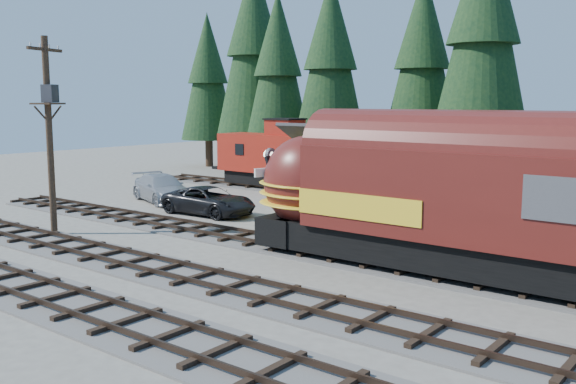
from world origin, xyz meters
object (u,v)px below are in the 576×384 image
Objects in this scene: utility_pole at (49,123)px; pickup_truck_b at (162,188)px; locomotive at (438,203)px; pickup_truck_a at (209,201)px; caboose at (276,157)px; depot at (421,172)px.

pickup_truck_b is (-3.57, 9.79, -4.47)m from utility_pole.
locomotive is 3.00× the size of pickup_truck_a.
pickup_truck_a is at bearing -70.79° from caboose.
locomotive is at bearing -105.60° from pickup_truck_a.
caboose is (-19.14, 14.00, -0.30)m from locomotive.
depot is 17.81m from utility_pole.
depot is at bearing -78.76° from pickup_truck_a.
depot is at bearing 20.30° from utility_pole.
pickup_truck_a is at bearing -166.68° from depot.
utility_pole is (1.52, -18.63, 2.97)m from caboose.
utility_pole is 1.66× the size of pickup_truck_a.
utility_pole is at bearing -165.27° from locomotive.
pickup_truck_a is (2.06, 8.38, -4.55)m from utility_pole.
pickup_truck_a is at bearing 57.40° from utility_pole.
caboose reaches higher than pickup_truck_b.
depot is at bearing -26.24° from caboose.
depot is 1.37× the size of utility_pole.
caboose is 1.60× the size of pickup_truck_a.
pickup_truck_b is (-2.05, -8.85, -1.51)m from caboose.
caboose is 10.98m from pickup_truck_a.
caboose is at bearing 153.76° from depot.
locomotive is 18.42m from utility_pole.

